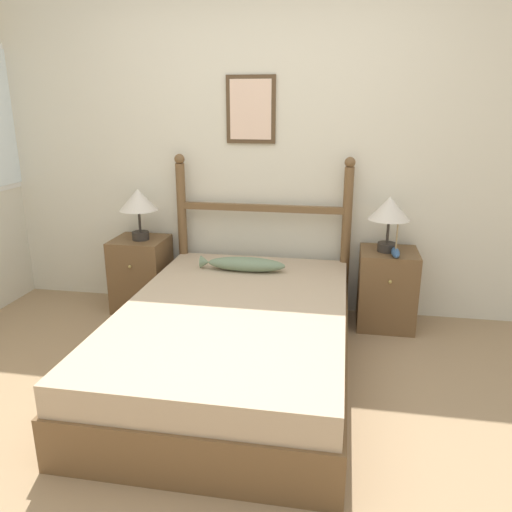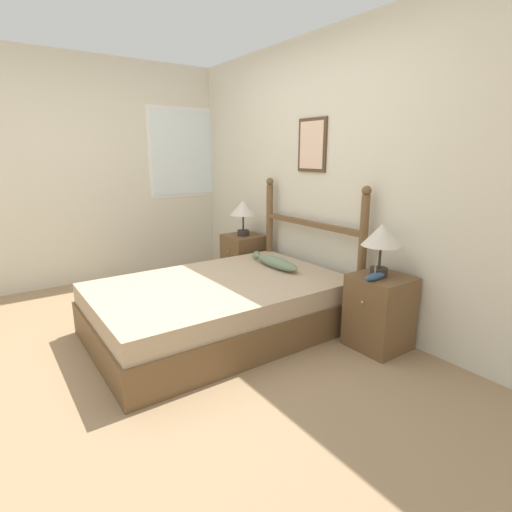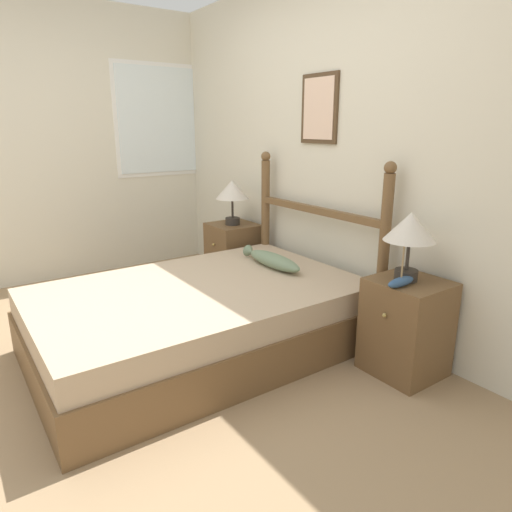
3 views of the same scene
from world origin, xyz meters
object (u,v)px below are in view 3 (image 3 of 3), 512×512
Objects in this scene: fish_pillow at (272,260)px; model_boat at (401,281)px; bed at (200,319)px; nightstand_right at (406,327)px; table_lamp_left at (232,192)px; nightstand_left at (233,255)px; table_lamp_right at (410,230)px.

model_boat is at bearing 4.95° from fish_pillow.
bed is 0.71m from fish_pillow.
nightstand_right is 2.00m from table_lamp_left.
bed is 8.94× the size of model_boat.
nightstand_right is 0.93× the size of fish_pillow.
nightstand_right is 1.46× the size of table_lamp_left.
model_boat is (0.99, 0.75, 0.39)m from bed.
table_lamp_left is 0.64× the size of fish_pillow.
bed is at bearing -42.15° from nightstand_left.
model_boat is at bearing -3.26° from table_lamp_left.
table_lamp_right reaches higher than fish_pillow.
bed is 1.30m from nightstand_left.
nightstand_left is at bearing 179.56° from table_lamp_right.
nightstand_left is 1.93m from nightstand_right.
table_lamp_left is (-0.94, 0.86, 0.66)m from bed.
nightstand_left reaches higher than bed.
fish_pillow reaches higher than bed.
bed is 3.57× the size of nightstand_right.
bed is 1.30m from nightstand_right.
table_lamp_left is 1.88m from table_lamp_right.
table_lamp_left is at bearing -179.94° from table_lamp_right.
model_boat is (0.03, -0.13, 0.32)m from nightstand_right.
table_lamp_left is (0.02, -0.02, 0.59)m from nightstand_left.
nightstand_left is 2.50× the size of model_boat.
model_boat is at bearing -77.59° from nightstand_right.
bed is 3.57× the size of nightstand_left.
table_lamp_right is at bearing 42.42° from bed.
nightstand_right reaches higher than fish_pillow.
table_lamp_left is (-1.91, -0.02, 0.59)m from nightstand_right.
table_lamp_left reaches higher than bed.
nightstand_left is at bearing 137.85° from bed.
fish_pillow is (-1.04, -0.22, 0.20)m from nightstand_right.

